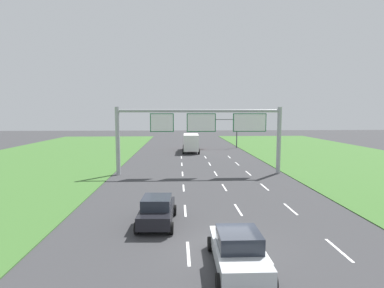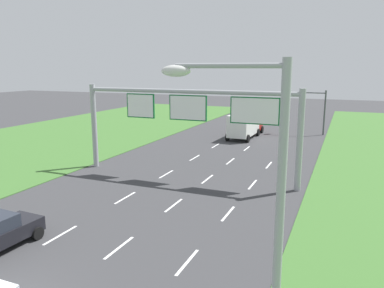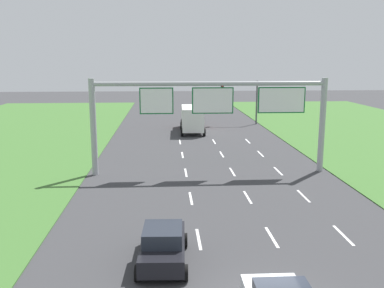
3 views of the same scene
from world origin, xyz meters
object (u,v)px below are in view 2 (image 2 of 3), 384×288
Objects in this scene: sign_gantry at (190,114)px; traffic_light_mast at (309,104)px; box_truck at (246,124)px; street_lamp at (259,232)px.

traffic_light_mast is at bearing 75.11° from sign_gantry.
sign_gantry reaches higher than traffic_light_mast.
box_truck is 1.46× the size of traffic_light_mast.
street_lamp is (9.39, -18.62, 0.15)m from sign_gantry.
sign_gantry is at bearing -104.89° from traffic_light_mast.
traffic_light_mast is (6.31, 23.72, -1.06)m from sign_gantry.
sign_gantry is at bearing -87.05° from box_truck.
traffic_light_mast is 42.47m from street_lamp.
sign_gantry is 20.86m from street_lamp.
street_lamp reaches higher than box_truck.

